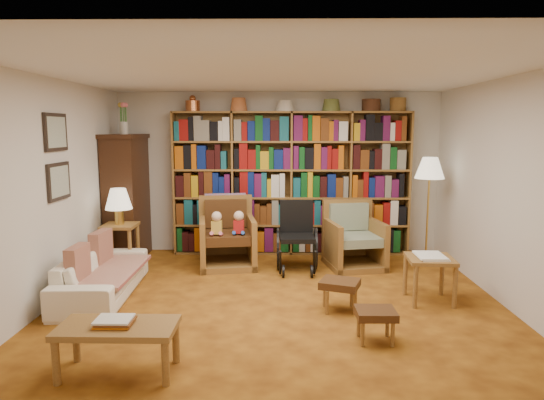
{
  "coord_description": "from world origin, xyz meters",
  "views": [
    {
      "loc": [
        0.01,
        -5.11,
        1.94
      ],
      "look_at": [
        -0.07,
        0.6,
        1.1
      ],
      "focal_mm": 32.0,
      "sensor_mm": 36.0,
      "label": 1
    }
  ],
  "objects_px": {
    "side_table_lamp": "(120,236)",
    "footstool_a": "(340,286)",
    "wheelchair": "(297,239)",
    "coffee_table": "(118,331)",
    "armchair_leather": "(228,237)",
    "armchair_sage": "(353,241)",
    "footstool_b": "(376,315)",
    "floor_lamp": "(430,172)",
    "sofa": "(102,275)",
    "side_table_papers": "(430,264)"
  },
  "relations": [
    {
      "from": "wheelchair",
      "to": "coffee_table",
      "type": "height_order",
      "value": "wheelchair"
    },
    {
      "from": "sofa",
      "to": "footstool_a",
      "type": "distance_m",
      "value": 2.75
    },
    {
      "from": "sofa",
      "to": "coffee_table",
      "type": "bearing_deg",
      "value": -159.35
    },
    {
      "from": "wheelchair",
      "to": "side_table_papers",
      "type": "relative_size",
      "value": 1.76
    },
    {
      "from": "side_table_papers",
      "to": "wheelchair",
      "type": "bearing_deg",
      "value": 139.15
    },
    {
      "from": "armchair_sage",
      "to": "side_table_lamp",
      "type": "bearing_deg",
      "value": -173.96
    },
    {
      "from": "footstool_b",
      "to": "coffee_table",
      "type": "relative_size",
      "value": 0.39
    },
    {
      "from": "sofa",
      "to": "coffee_table",
      "type": "relative_size",
      "value": 1.87
    },
    {
      "from": "wheelchair",
      "to": "footstool_b",
      "type": "height_order",
      "value": "wheelchair"
    },
    {
      "from": "armchair_leather",
      "to": "armchair_sage",
      "type": "bearing_deg",
      "value": -1.01
    },
    {
      "from": "footstool_b",
      "to": "coffee_table",
      "type": "bearing_deg",
      "value": -164.14
    },
    {
      "from": "sofa",
      "to": "side_table_lamp",
      "type": "height_order",
      "value": "side_table_lamp"
    },
    {
      "from": "armchair_sage",
      "to": "floor_lamp",
      "type": "height_order",
      "value": "floor_lamp"
    },
    {
      "from": "armchair_leather",
      "to": "floor_lamp",
      "type": "relative_size",
      "value": 0.64
    },
    {
      "from": "sofa",
      "to": "wheelchair",
      "type": "relative_size",
      "value": 1.81
    },
    {
      "from": "armchair_leather",
      "to": "footstool_a",
      "type": "xyz_separation_m",
      "value": [
        1.38,
        -1.79,
        -0.13
      ]
    },
    {
      "from": "wheelchair",
      "to": "side_table_lamp",
      "type": "bearing_deg",
      "value": -177.03
    },
    {
      "from": "armchair_leather",
      "to": "coffee_table",
      "type": "relative_size",
      "value": 1.07
    },
    {
      "from": "footstool_a",
      "to": "wheelchair",
      "type": "bearing_deg",
      "value": 104.8
    },
    {
      "from": "floor_lamp",
      "to": "coffee_table",
      "type": "xyz_separation_m",
      "value": [
        -3.39,
        -3.18,
        -0.98
      ]
    },
    {
      "from": "armchair_leather",
      "to": "armchair_sage",
      "type": "xyz_separation_m",
      "value": [
        1.8,
        -0.03,
        -0.05
      ]
    },
    {
      "from": "side_table_papers",
      "to": "footstool_b",
      "type": "xyz_separation_m",
      "value": [
        -0.81,
        -1.05,
        -0.18
      ]
    },
    {
      "from": "side_table_lamp",
      "to": "coffee_table",
      "type": "bearing_deg",
      "value": -72.42
    },
    {
      "from": "armchair_sage",
      "to": "coffee_table",
      "type": "height_order",
      "value": "armchair_sage"
    },
    {
      "from": "armchair_leather",
      "to": "side_table_papers",
      "type": "xyz_separation_m",
      "value": [
        2.43,
        -1.5,
        0.03
      ]
    },
    {
      "from": "side_table_lamp",
      "to": "wheelchair",
      "type": "height_order",
      "value": "wheelchair"
    },
    {
      "from": "coffee_table",
      "to": "side_table_papers",
      "type": "bearing_deg",
      "value": 29.3
    },
    {
      "from": "wheelchair",
      "to": "side_table_papers",
      "type": "height_order",
      "value": "wheelchair"
    },
    {
      "from": "side_table_lamp",
      "to": "footstool_a",
      "type": "xyz_separation_m",
      "value": [
        2.81,
        -1.42,
        -0.22
      ]
    },
    {
      "from": "armchair_leather",
      "to": "wheelchair",
      "type": "xyz_separation_m",
      "value": [
        0.98,
        -0.25,
        0.03
      ]
    },
    {
      "from": "wheelchair",
      "to": "side_table_papers",
      "type": "bearing_deg",
      "value": -40.85
    },
    {
      "from": "armchair_leather",
      "to": "wheelchair",
      "type": "bearing_deg",
      "value": -14.25
    },
    {
      "from": "footstool_a",
      "to": "footstool_b",
      "type": "bearing_deg",
      "value": -73.14
    },
    {
      "from": "footstool_b",
      "to": "side_table_papers",
      "type": "bearing_deg",
      "value": 52.46
    },
    {
      "from": "footstool_b",
      "to": "wheelchair",
      "type": "bearing_deg",
      "value": 105.49
    },
    {
      "from": "wheelchair",
      "to": "coffee_table",
      "type": "xyz_separation_m",
      "value": [
        -1.52,
        -2.92,
        -0.08
      ]
    },
    {
      "from": "floor_lamp",
      "to": "armchair_sage",
      "type": "bearing_deg",
      "value": -177.66
    },
    {
      "from": "side_table_lamp",
      "to": "armchair_sage",
      "type": "bearing_deg",
      "value": 6.04
    },
    {
      "from": "side_table_lamp",
      "to": "coffee_table",
      "type": "height_order",
      "value": "side_table_lamp"
    },
    {
      "from": "floor_lamp",
      "to": "footstool_b",
      "type": "relative_size",
      "value": 4.26
    },
    {
      "from": "footstool_a",
      "to": "armchair_sage",
      "type": "bearing_deg",
      "value": 76.83
    },
    {
      "from": "sofa",
      "to": "side_table_lamp",
      "type": "bearing_deg",
      "value": 2.98
    },
    {
      "from": "side_table_lamp",
      "to": "footstool_b",
      "type": "xyz_separation_m",
      "value": [
        3.05,
        -2.18,
        -0.24
      ]
    },
    {
      "from": "floor_lamp",
      "to": "side_table_papers",
      "type": "bearing_deg",
      "value": -105.43
    },
    {
      "from": "side_table_lamp",
      "to": "floor_lamp",
      "type": "relative_size",
      "value": 0.42
    },
    {
      "from": "side_table_lamp",
      "to": "footstool_b",
      "type": "distance_m",
      "value": 3.76
    },
    {
      "from": "armchair_sage",
      "to": "footstool_a",
      "type": "relative_size",
      "value": 1.9
    },
    {
      "from": "footstool_a",
      "to": "footstool_b",
      "type": "relative_size",
      "value": 1.34
    },
    {
      "from": "side_table_lamp",
      "to": "footstool_a",
      "type": "bearing_deg",
      "value": -26.69
    },
    {
      "from": "armchair_leather",
      "to": "footstool_b",
      "type": "height_order",
      "value": "armchair_leather"
    }
  ]
}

